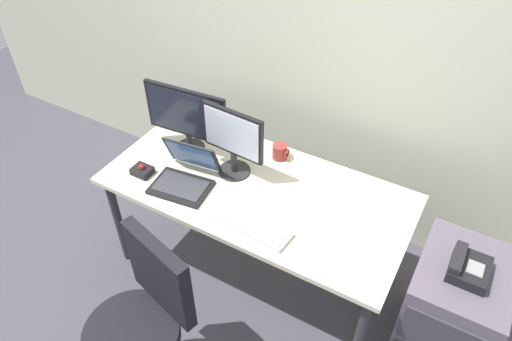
% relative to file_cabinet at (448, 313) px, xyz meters
% --- Properties ---
extents(ground_plane, '(8.00, 8.00, 0.00)m').
position_rel_file_cabinet_xyz_m(ground_plane, '(-1.11, -0.01, -0.35)').
color(ground_plane, '#47444E').
extents(back_wall, '(6.00, 0.10, 2.80)m').
position_rel_file_cabinet_xyz_m(back_wall, '(-1.11, 0.74, 1.05)').
color(back_wall, beige).
rests_on(back_wall, ground).
extents(desk, '(1.66, 0.80, 0.71)m').
position_rel_file_cabinet_xyz_m(desk, '(-1.11, -0.01, 0.29)').
color(desk, beige).
rests_on(desk, ground).
extents(file_cabinet, '(0.42, 0.53, 0.69)m').
position_rel_file_cabinet_xyz_m(file_cabinet, '(0.00, 0.00, 0.00)').
color(file_cabinet, '#5E5364').
rests_on(file_cabinet, ground).
extents(desk_phone, '(0.17, 0.20, 0.09)m').
position_rel_file_cabinet_xyz_m(desk_phone, '(-0.01, -0.02, 0.38)').
color(desk_phone, black).
rests_on(desk_phone, file_cabinet).
extents(office_chair, '(0.52, 0.53, 0.94)m').
position_rel_file_cabinet_xyz_m(office_chair, '(-1.22, -0.87, 0.08)').
color(office_chair, black).
rests_on(office_chair, ground).
extents(monitor_main, '(0.51, 0.18, 0.41)m').
position_rel_file_cabinet_xyz_m(monitor_main, '(-1.62, 0.09, 0.59)').
color(monitor_main, '#262628').
rests_on(monitor_main, desk).
extents(monitor_side, '(0.37, 0.18, 0.41)m').
position_rel_file_cabinet_xyz_m(monitor_side, '(-1.28, 0.04, 0.59)').
color(monitor_side, '#262628').
rests_on(monitor_side, desk).
extents(keyboard, '(0.42, 0.18, 0.03)m').
position_rel_file_cabinet_xyz_m(keyboard, '(-0.99, -0.26, 0.37)').
color(keyboard, silver).
rests_on(keyboard, desk).
extents(laptop, '(0.35, 0.34, 0.23)m').
position_rel_file_cabinet_xyz_m(laptop, '(-1.46, -0.16, 0.41)').
color(laptop, black).
rests_on(laptop, desk).
extents(trackball_mouse, '(0.11, 0.09, 0.07)m').
position_rel_file_cabinet_xyz_m(trackball_mouse, '(-1.72, -0.23, 0.38)').
color(trackball_mouse, black).
rests_on(trackball_mouse, desk).
extents(coffee_mug, '(0.09, 0.08, 0.09)m').
position_rel_file_cabinet_xyz_m(coffee_mug, '(-1.11, 0.28, 0.40)').
color(coffee_mug, maroon).
rests_on(coffee_mug, desk).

